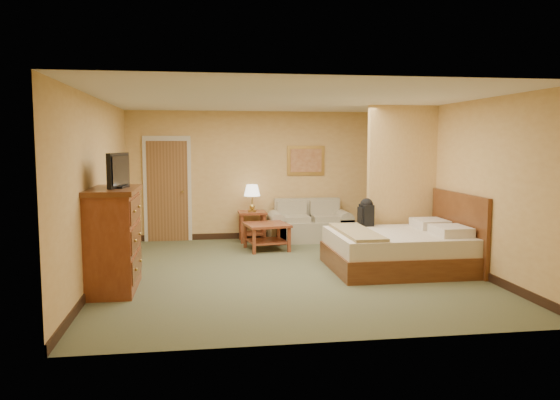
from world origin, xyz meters
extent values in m
plane|color=#535839|center=(0.00, 0.00, 0.00)|extent=(6.00, 6.00, 0.00)
plane|color=white|center=(0.00, 0.00, 2.60)|extent=(6.00, 6.00, 0.00)
cube|color=tan|center=(0.00, 3.00, 1.30)|extent=(5.50, 0.02, 2.60)
cube|color=tan|center=(-2.75, 0.00, 1.30)|extent=(0.02, 6.00, 2.60)
cube|color=tan|center=(2.75, 0.00, 1.30)|extent=(0.02, 6.00, 2.60)
cube|color=tan|center=(2.15, 0.93, 1.30)|extent=(1.20, 0.15, 2.60)
cube|color=beige|center=(-1.95, 2.97, 1.05)|extent=(0.94, 0.06, 2.10)
cube|color=brown|center=(-1.95, 2.96, 1.00)|extent=(0.80, 0.04, 2.00)
cylinder|color=#A88C3D|center=(-1.65, 2.90, 1.00)|extent=(0.04, 0.12, 0.04)
cube|color=black|center=(0.00, 2.99, 0.06)|extent=(5.50, 0.02, 0.12)
cube|color=tan|center=(0.86, 2.52, 0.20)|extent=(1.36, 0.73, 0.41)
cube|color=tan|center=(0.86, 2.84, 0.62)|extent=(1.36, 0.17, 0.43)
cube|color=tan|center=(0.18, 2.52, 0.23)|extent=(0.29, 0.73, 0.46)
cube|color=tan|center=(1.54, 2.52, 0.23)|extent=(0.29, 0.73, 0.46)
cube|color=maroon|center=(-0.29, 2.65, 0.58)|extent=(0.55, 0.55, 0.04)
cube|color=maroon|center=(-0.29, 2.65, 0.16)|extent=(0.46, 0.46, 0.03)
cube|color=maroon|center=(-0.51, 2.43, 0.28)|extent=(0.05, 0.05, 0.56)
cube|color=maroon|center=(-0.07, 2.43, 0.28)|extent=(0.05, 0.05, 0.56)
cube|color=maroon|center=(-0.51, 2.87, 0.28)|extent=(0.05, 0.05, 0.56)
cube|color=maroon|center=(-0.07, 2.87, 0.28)|extent=(0.05, 0.05, 0.56)
cylinder|color=#A88C3D|center=(-0.29, 2.65, 0.62)|extent=(0.16, 0.16, 0.04)
cylinder|color=#A88C3D|center=(-0.29, 2.65, 0.83)|extent=(0.02, 0.02, 0.27)
cone|color=white|center=(-0.29, 2.65, 1.03)|extent=(0.32, 0.32, 0.22)
cube|color=maroon|center=(-0.11, 1.74, 0.47)|extent=(0.87, 0.87, 0.04)
cube|color=maroon|center=(-0.11, 1.74, 0.16)|extent=(0.75, 0.75, 0.03)
cube|color=maroon|center=(-0.44, 1.41, 0.23)|extent=(0.05, 0.05, 0.46)
cube|color=maroon|center=(0.22, 2.06, 0.23)|extent=(0.05, 0.05, 0.46)
cube|color=#B78E3F|center=(0.86, 2.98, 1.60)|extent=(0.78, 0.03, 0.61)
cube|color=#A95A34|center=(0.86, 2.96, 1.60)|extent=(0.65, 0.02, 0.48)
cube|color=maroon|center=(-2.48, -0.67, 0.65)|extent=(0.60, 1.20, 1.31)
cube|color=#552A13|center=(-2.48, -0.67, 1.34)|extent=(0.67, 1.28, 0.07)
cube|color=black|center=(-2.38, -0.67, 1.39)|extent=(0.24, 0.36, 0.03)
cube|color=black|center=(-2.38, -0.67, 1.61)|extent=(0.19, 0.75, 0.45)
cube|color=#552A13|center=(1.75, -0.10, 0.16)|extent=(2.15, 1.72, 0.32)
cube|color=beige|center=(1.75, -0.10, 0.45)|extent=(2.09, 1.66, 0.26)
cube|color=#552A13|center=(2.71, -0.10, 0.59)|extent=(0.06, 1.83, 1.18)
cube|color=silver|center=(2.40, -0.48, 0.65)|extent=(0.48, 0.59, 0.15)
cube|color=silver|center=(2.40, 0.28, 0.65)|extent=(0.48, 0.59, 0.15)
cube|color=#968252|center=(1.05, -0.10, 0.60)|extent=(0.48, 1.61, 0.05)
cube|color=black|center=(1.44, 0.65, 0.76)|extent=(0.20, 0.28, 0.36)
sphere|color=black|center=(1.44, 0.65, 0.94)|extent=(0.21, 0.21, 0.21)
camera|label=1|loc=(-1.33, -8.09, 1.96)|focal=35.00mm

